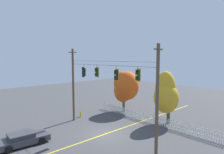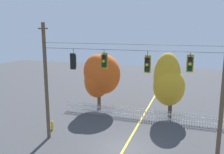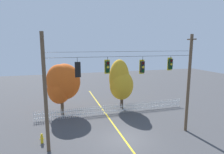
# 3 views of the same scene
# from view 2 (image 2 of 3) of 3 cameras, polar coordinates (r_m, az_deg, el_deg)

# --- Properties ---
(ground) EXTENTS (80.00, 80.00, 0.00)m
(ground) POSITION_cam_2_polar(r_m,az_deg,el_deg) (18.54, 2.76, -16.36)
(ground) COLOR #424244
(lane_centerline_stripe) EXTENTS (0.16, 36.00, 0.01)m
(lane_centerline_stripe) POSITION_cam_2_polar(r_m,az_deg,el_deg) (18.53, 2.76, -16.35)
(lane_centerline_stripe) COLOR gold
(lane_centerline_stripe) RESTS_ON ground
(signal_support_span) EXTENTS (12.68, 1.10, 9.01)m
(signal_support_span) POSITION_cam_2_polar(r_m,az_deg,el_deg) (16.90, 2.91, -2.43)
(signal_support_span) COLOR brown
(signal_support_span) RESTS_ON ground
(traffic_signal_westbound_side) EXTENTS (0.43, 0.38, 1.49)m
(traffic_signal_westbound_side) POSITION_cam_2_polar(r_m,az_deg,el_deg) (17.95, -8.89, 3.66)
(traffic_signal_westbound_side) COLOR black
(traffic_signal_eastbound_side) EXTENTS (0.43, 0.38, 1.35)m
(traffic_signal_eastbound_side) POSITION_cam_2_polar(r_m,az_deg,el_deg) (17.02, -1.83, 3.77)
(traffic_signal_eastbound_side) COLOR black
(traffic_signal_northbound_secondary) EXTENTS (0.43, 0.38, 1.48)m
(traffic_signal_northbound_secondary) POSITION_cam_2_polar(r_m,az_deg,el_deg) (16.26, 8.17, 2.94)
(traffic_signal_northbound_secondary) COLOR black
(traffic_signal_northbound_primary) EXTENTS (0.43, 0.38, 1.29)m
(traffic_signal_northbound_primary) POSITION_cam_2_polar(r_m,az_deg,el_deg) (16.00, 17.62, 2.98)
(traffic_signal_northbound_primary) COLOR black
(white_picket_fence) EXTENTS (17.93, 0.06, 1.09)m
(white_picket_fence) POSITION_cam_2_polar(r_m,az_deg,el_deg) (23.73, 9.28, -8.67)
(white_picket_fence) COLOR white
(white_picket_fence) RESTS_ON ground
(autumn_maple_near_fence) EXTENTS (3.84, 3.20, 5.95)m
(autumn_maple_near_fence) POSITION_cam_2_polar(r_m,az_deg,el_deg) (25.93, -2.77, 0.39)
(autumn_maple_near_fence) COLOR brown
(autumn_maple_near_fence) RESTS_ON ground
(autumn_maple_mid) EXTENTS (3.01, 2.85, 6.31)m
(autumn_maple_mid) POSITION_cam_2_polar(r_m,az_deg,el_deg) (24.11, 12.87, -1.26)
(autumn_maple_mid) COLOR #473828
(autumn_maple_mid) RESTS_ON ground
(fire_hydrant) EXTENTS (0.38, 0.22, 0.82)m
(fire_hydrant) POSITION_cam_2_polar(r_m,az_deg,el_deg) (22.09, -13.72, -10.82)
(fire_hydrant) COLOR gold
(fire_hydrant) RESTS_ON ground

